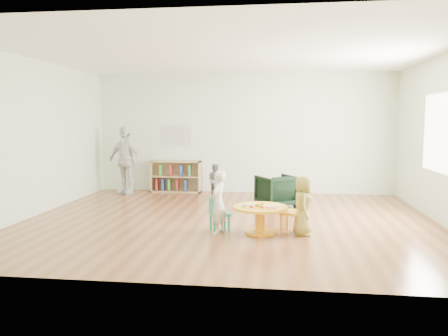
% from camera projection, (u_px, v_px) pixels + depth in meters
% --- Properties ---
extents(room, '(7.10, 7.00, 2.80)m').
position_uv_depth(room, '(229.00, 109.00, 7.28)').
color(room, brown).
rests_on(room, ground).
extents(activity_table, '(0.83, 0.83, 0.46)m').
position_uv_depth(activity_table, '(260.00, 214.00, 6.60)').
color(activity_table, '#FFA915').
rests_on(activity_table, ground).
extents(kid_chair_left, '(0.38, 0.38, 0.53)m').
position_uv_depth(kid_chair_left, '(217.00, 213.00, 6.74)').
color(kid_chair_left, teal).
rests_on(kid_chair_left, ground).
extents(kid_chair_right, '(0.43, 0.43, 0.61)m').
position_uv_depth(kid_chair_right, '(295.00, 212.00, 6.62)').
color(kid_chair_right, '#FFA915').
rests_on(kid_chair_right, ground).
extents(bookshelf, '(1.20, 0.30, 0.75)m').
position_uv_depth(bookshelf, '(175.00, 177.00, 10.47)').
color(bookshelf, '#A2845A').
rests_on(bookshelf, ground).
extents(alphabet_poster, '(0.74, 0.01, 0.54)m').
position_uv_depth(alphabet_poster, '(177.00, 135.00, 10.48)').
color(alphabet_poster, silver).
rests_on(alphabet_poster, ground).
extents(armchair, '(0.93, 0.94, 0.63)m').
position_uv_depth(armchair, '(277.00, 191.00, 8.65)').
color(armchair, black).
rests_on(armchair, ground).
extents(child_left, '(0.30, 0.39, 0.96)m').
position_uv_depth(child_left, '(218.00, 202.00, 6.58)').
color(child_left, silver).
rests_on(child_left, ground).
extents(child_right, '(0.29, 0.44, 0.90)m').
position_uv_depth(child_right, '(303.00, 205.00, 6.48)').
color(child_right, yellow).
rests_on(child_right, ground).
extents(toddler, '(0.46, 0.44, 0.75)m').
position_uv_depth(toddler, '(215.00, 180.00, 9.77)').
color(toddler, '#161A38').
rests_on(toddler, ground).
extents(adult_caretaker, '(1.00, 0.69, 1.57)m').
position_uv_depth(adult_caretaker, '(125.00, 160.00, 10.16)').
color(adult_caretaker, silver).
rests_on(adult_caretaker, ground).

